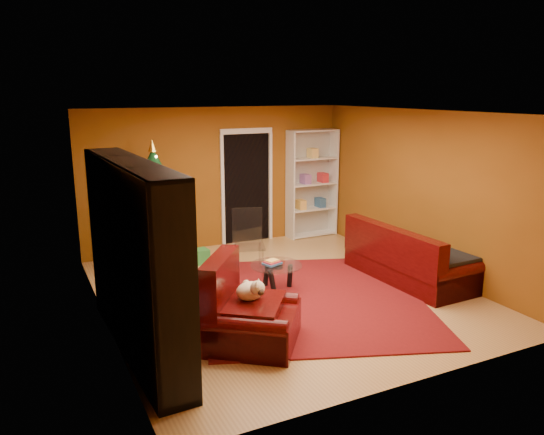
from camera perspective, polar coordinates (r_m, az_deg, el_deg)
name	(u,v)px	position (r m, az deg, el deg)	size (l,w,h in m)	color
floor	(284,294)	(7.86, 1.29, -8.26)	(5.00, 5.50, 0.05)	#AF8249
ceiling	(285,111)	(7.30, 1.40, 11.43)	(5.00, 5.50, 0.05)	silver
wall_back	(216,178)	(9.97, -6.01, 4.28)	(5.00, 0.05, 2.60)	brown
wall_left	(99,226)	(6.72, -18.15, -0.86)	(0.05, 5.50, 2.60)	brown
wall_right	(423,192)	(8.89, 15.98, 2.70)	(0.05, 5.50, 2.60)	brown
doorway	(247,189)	(10.19, -2.72, 3.11)	(1.06, 0.60, 2.16)	black
rug	(315,298)	(7.65, 4.64, -8.65)	(2.96, 3.46, 0.02)	maroon
media_unit	(135,259)	(6.06, -14.56, -4.30)	(0.43, 2.83, 2.17)	black
christmas_tree	(155,206)	(8.96, -12.42, 1.25)	(1.20, 1.20, 2.14)	black
gift_box_teal	(147,271)	(8.53, -13.33, -5.66)	(0.29, 0.29, 0.29)	teal
gift_box_green	(201,256)	(9.18, -7.67, -4.14)	(0.25, 0.25, 0.25)	#27782F
gift_box_red	(161,251)	(9.66, -11.89, -3.54)	(0.21, 0.21, 0.21)	#A52F1B
white_bookshelf	(312,184)	(10.65, 4.33, 3.63)	(1.02, 0.37, 2.20)	white
armchair	(253,310)	(6.22, -2.02, -9.88)	(1.08, 1.08, 0.85)	#320404
dog	(250,291)	(6.19, -2.39, -7.91)	(0.40, 0.30, 0.28)	beige
sofa	(410,252)	(8.51, 14.63, -3.59)	(2.10, 0.94, 0.90)	#320404
coffee_table	(276,277)	(7.90, 0.46, -6.39)	(0.77, 0.77, 0.48)	gray
acrylic_chair	(249,246)	(8.46, -2.52, -3.08)	(0.49, 0.53, 0.95)	#66605B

